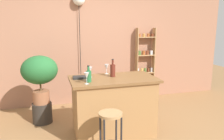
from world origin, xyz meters
TOP-DOWN VIEW (x-y plane):
  - back_wall at (0.00, 1.95)m, footprint 6.40×0.10m
  - kitchen_counter at (0.00, 0.30)m, footprint 1.33×0.75m
  - bar_stool at (-0.24, -0.39)m, footprint 0.30×0.30m
  - spice_shelf at (1.21, 1.80)m, footprint 0.44×0.16m
  - plant_stool at (-1.11, 1.04)m, footprint 0.34×0.34m
  - potted_plant at (-1.11, 1.04)m, footprint 0.62×0.56m
  - bottle_soda_blue at (0.01, 0.38)m, footprint 0.08×0.08m
  - bottle_spirits_clear at (-0.41, 0.16)m, footprint 0.08×0.08m
  - wine_glass_left at (-0.34, 0.44)m, footprint 0.07×0.07m
  - wine_glass_center at (-0.46, 0.06)m, footprint 0.07×0.07m
  - wine_glass_right at (-0.03, 0.60)m, footprint 0.07×0.07m
  - cookbook at (-0.50, 0.40)m, footprint 0.22×0.16m
  - pendant_globe_light at (-0.29, 1.84)m, footprint 0.26×0.26m

SIDE VIEW (x-z plane):
  - plant_stool at x=-1.11m, z-range 0.00..0.36m
  - kitchen_counter at x=0.00m, z-range 0.00..0.93m
  - bar_stool at x=-0.24m, z-range 0.15..0.80m
  - spice_shelf at x=1.21m, z-range -0.02..1.63m
  - potted_plant at x=-1.11m, z-range 0.49..1.35m
  - cookbook at x=-0.50m, z-range 0.92..0.96m
  - bottle_spirits_clear at x=-0.41m, z-range 0.89..1.13m
  - bottle_soda_blue at x=0.01m, z-range 0.89..1.17m
  - wine_glass_left at x=-0.34m, z-range 0.96..1.12m
  - wine_glass_center at x=-0.46m, z-range 0.96..1.12m
  - wine_glass_right at x=-0.03m, z-range 0.96..1.12m
  - back_wall at x=0.00m, z-range 0.00..2.80m
  - pendant_globe_light at x=-0.29m, z-range 1.03..3.40m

